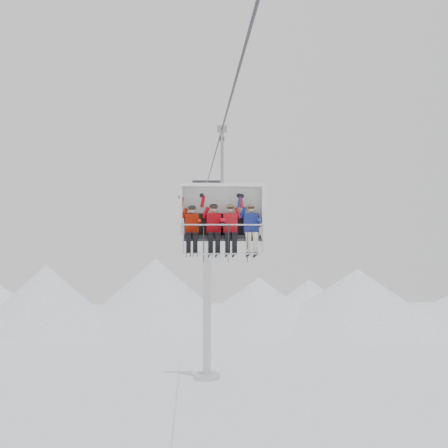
{
  "coord_description": "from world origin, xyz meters",
  "views": [
    {
      "loc": [
        -0.86,
        -16.23,
        10.21
      ],
      "look_at": [
        0.0,
        0.0,
        10.34
      ],
      "focal_mm": 45.0,
      "sensor_mm": 36.0,
      "label": 1
    }
  ],
  "objects_px": {
    "lift_tower_right": "(207,293)",
    "skier_center_left": "(214,227)",
    "skier_far_left": "(192,228)",
    "skier_center_right": "(230,227)",
    "skier_far_right": "(251,227)",
    "chairlift_carrier": "(222,212)"
  },
  "relations": [
    {
      "from": "skier_far_left",
      "to": "skier_center_right",
      "type": "distance_m",
      "value": 1.18
    },
    {
      "from": "chairlift_carrier",
      "to": "skier_center_right",
      "type": "distance_m",
      "value": 0.62
    },
    {
      "from": "skier_far_left",
      "to": "skier_center_right",
      "type": "height_order",
      "value": "skier_center_right"
    },
    {
      "from": "lift_tower_right",
      "to": "skier_center_left",
      "type": "xyz_separation_m",
      "value": [
        -0.26,
        -21.0,
        4.47
      ]
    },
    {
      "from": "skier_far_left",
      "to": "skier_far_right",
      "type": "height_order",
      "value": "skier_far_right"
    },
    {
      "from": "skier_center_right",
      "to": "skier_far_right",
      "type": "bearing_deg",
      "value": 0.11
    },
    {
      "from": "skier_far_right",
      "to": "lift_tower_right",
      "type": "bearing_deg",
      "value": 92.41
    },
    {
      "from": "lift_tower_right",
      "to": "chairlift_carrier",
      "type": "relative_size",
      "value": 3.38
    },
    {
      "from": "skier_far_left",
      "to": "chairlift_carrier",
      "type": "bearing_deg",
      "value": 18.28
    },
    {
      "from": "skier_far_left",
      "to": "skier_center_left",
      "type": "bearing_deg",
      "value": 0.42
    },
    {
      "from": "skier_far_right",
      "to": "skier_center_right",
      "type": "bearing_deg",
      "value": -179.89
    },
    {
      "from": "skier_far_left",
      "to": "skier_far_right",
      "type": "relative_size",
      "value": 0.97
    },
    {
      "from": "lift_tower_right",
      "to": "chairlift_carrier",
      "type": "bearing_deg",
      "value": -90.0
    },
    {
      "from": "skier_far_left",
      "to": "skier_far_right",
      "type": "distance_m",
      "value": 1.82
    },
    {
      "from": "chairlift_carrier",
      "to": "skier_far_left",
      "type": "relative_size",
      "value": 2.36
    },
    {
      "from": "skier_far_left",
      "to": "skier_center_right",
      "type": "xyz_separation_m",
      "value": [
        1.18,
        0.0,
        0.02
      ]
    },
    {
      "from": "skier_far_left",
      "to": "skier_far_right",
      "type": "bearing_deg",
      "value": 0.15
    },
    {
      "from": "lift_tower_right",
      "to": "skier_far_left",
      "type": "height_order",
      "value": "lift_tower_right"
    },
    {
      "from": "lift_tower_right",
      "to": "skier_far_left",
      "type": "xyz_separation_m",
      "value": [
        -0.93,
        -21.01,
        4.45
      ]
    },
    {
      "from": "chairlift_carrier",
      "to": "skier_far_right",
      "type": "xyz_separation_m",
      "value": [
        0.88,
        -0.3,
        -0.48
      ]
    },
    {
      "from": "lift_tower_right",
      "to": "skier_center_left",
      "type": "relative_size",
      "value": 7.71
    },
    {
      "from": "skier_center_right",
      "to": "lift_tower_right",
      "type": "bearing_deg",
      "value": 90.68
    }
  ]
}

